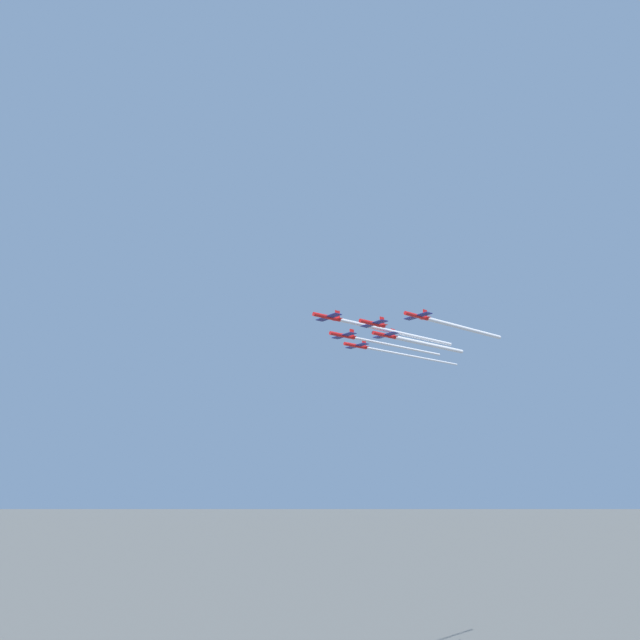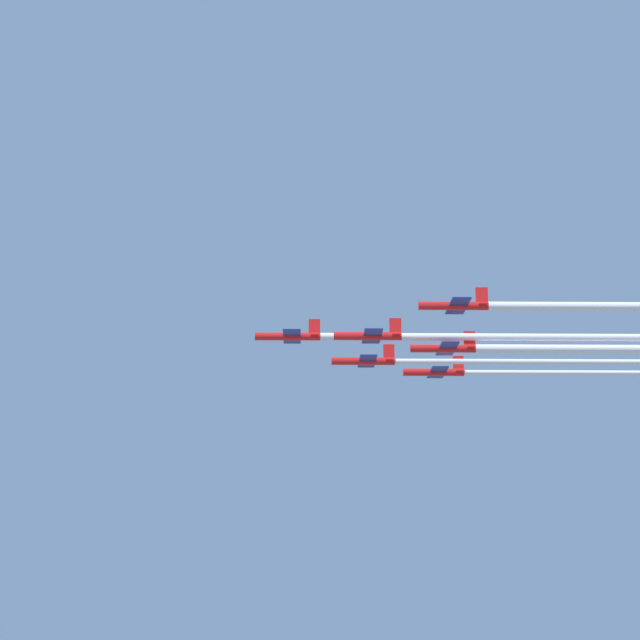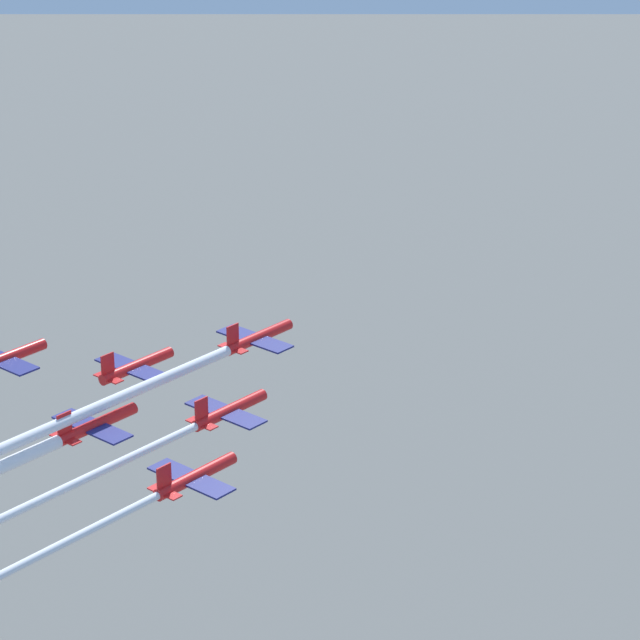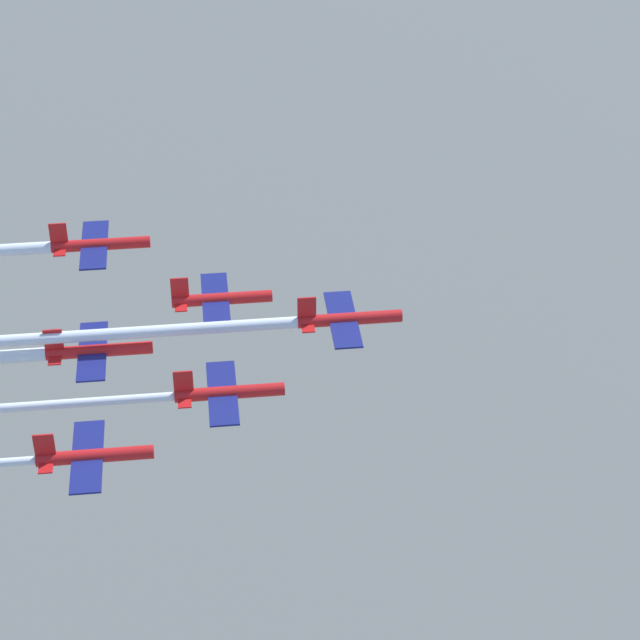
{
  "view_description": "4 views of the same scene",
  "coord_description": "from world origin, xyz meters",
  "px_view_note": "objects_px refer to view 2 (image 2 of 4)",
  "views": [
    {
      "loc": [
        73.95,
        91.2,
        86.87
      ],
      "look_at": [
        -37.53,
        3.29,
        127.95
      ],
      "focal_mm": 28.0,
      "sensor_mm": 36.0,
      "label": 1
    },
    {
      "loc": [
        3.96,
        185.79,
        86.74
      ],
      "look_at": [
        -44.3,
        3.67,
        132.14
      ],
      "focal_mm": 70.0,
      "sensor_mm": 36.0,
      "label": 2
    },
    {
      "loc": [
        -173.15,
        -70.84,
        194.58
      ],
      "look_at": [
        -33.46,
        -0.03,
        129.91
      ],
      "focal_mm": 85.0,
      "sensor_mm": 36.0,
      "label": 3
    },
    {
      "loc": [
        -75.28,
        -85.32,
        196.85
      ],
      "look_at": [
        -40.95,
        7.35,
        127.67
      ],
      "focal_mm": 70.0,
      "sensor_mm": 36.0,
      "label": 4
    }
  ],
  "objects_px": {
    "jet_1": "(370,336)",
    "jet_2": "(366,361)",
    "jet_0": "(290,336)",
    "jet_4": "(446,348)",
    "jet_5": "(436,372)",
    "jet_3": "(456,306)"
  },
  "relations": [
    {
      "from": "jet_1",
      "to": "jet_2",
      "type": "distance_m",
      "value": 14.02
    },
    {
      "from": "jet_0",
      "to": "jet_4",
      "type": "relative_size",
      "value": 1.0
    },
    {
      "from": "jet_2",
      "to": "jet_5",
      "type": "height_order",
      "value": "jet_2"
    },
    {
      "from": "jet_0",
      "to": "jet_4",
      "type": "bearing_deg",
      "value": -90.0
    },
    {
      "from": "jet_1",
      "to": "jet_2",
      "type": "bearing_deg",
      "value": 0.0
    },
    {
      "from": "jet_3",
      "to": "jet_5",
      "type": "height_order",
      "value": "jet_3"
    },
    {
      "from": "jet_2",
      "to": "jet_3",
      "type": "distance_m",
      "value": 24.42
    },
    {
      "from": "jet_0",
      "to": "jet_5",
      "type": "bearing_deg",
      "value": -59.53
    },
    {
      "from": "jet_0",
      "to": "jet_3",
      "type": "distance_m",
      "value": 27.64
    },
    {
      "from": "jet_1",
      "to": "jet_3",
      "type": "relative_size",
      "value": 1.0
    },
    {
      "from": "jet_4",
      "to": "jet_0",
      "type": "bearing_deg",
      "value": 90.0
    },
    {
      "from": "jet_0",
      "to": "jet_4",
      "type": "xyz_separation_m",
      "value": [
        -23.09,
        5.74,
        -1.82
      ]
    },
    {
      "from": "jet_2",
      "to": "jet_4",
      "type": "height_order",
      "value": "jet_4"
    },
    {
      "from": "jet_2",
      "to": "jet_4",
      "type": "bearing_deg",
      "value": -120.47
    },
    {
      "from": "jet_3",
      "to": "jet_4",
      "type": "distance_m",
      "value": 14.36
    },
    {
      "from": "jet_1",
      "to": "jet_3",
      "type": "height_order",
      "value": "jet_3"
    },
    {
      "from": "jet_0",
      "to": "jet_1",
      "type": "relative_size",
      "value": 1.0
    },
    {
      "from": "jet_0",
      "to": "jet_3",
      "type": "relative_size",
      "value": 1.0
    },
    {
      "from": "jet_0",
      "to": "jet_5",
      "type": "distance_m",
      "value": 27.74
    },
    {
      "from": "jet_4",
      "to": "jet_5",
      "type": "height_order",
      "value": "jet_4"
    },
    {
      "from": "jet_0",
      "to": "jet_1",
      "type": "bearing_deg",
      "value": -120.47
    },
    {
      "from": "jet_1",
      "to": "jet_2",
      "type": "xyz_separation_m",
      "value": [
        -3.38,
        -13.58,
        -0.89
      ]
    }
  ]
}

